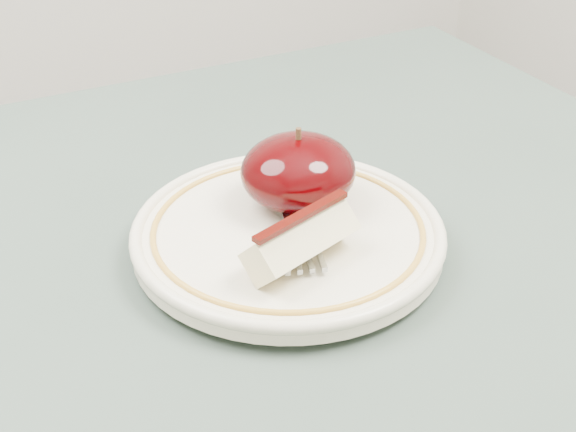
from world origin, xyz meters
name	(u,v)px	position (x,y,z in m)	size (l,w,h in m)	color
plate	(288,233)	(0.09, 0.11, 0.76)	(0.22, 0.22, 0.02)	#EBE3C5
apple_half	(298,171)	(0.11, 0.14, 0.79)	(0.08, 0.08, 0.06)	black
apple_wedge	(301,240)	(0.07, 0.07, 0.79)	(0.08, 0.06, 0.04)	#F3E6B3
fork	(286,209)	(0.09, 0.13, 0.77)	(0.07, 0.16, 0.00)	#95989D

